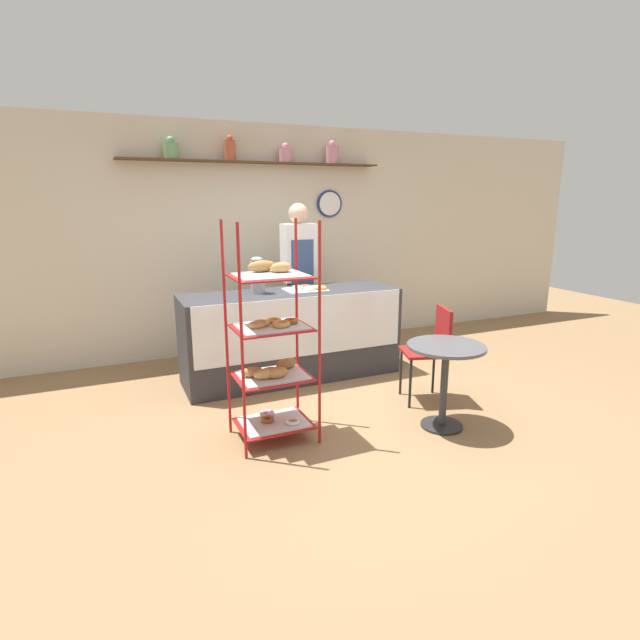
{
  "coord_description": "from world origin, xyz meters",
  "views": [
    {
      "loc": [
        -1.77,
        -3.59,
        1.85
      ],
      "look_at": [
        0.0,
        0.39,
        0.78
      ],
      "focal_mm": 28.0,
      "sensor_mm": 36.0,
      "label": 1
    }
  ],
  "objects_px": {
    "pastry_rack": "(272,346)",
    "cafe_chair": "(433,344)",
    "person_worker": "(299,275)",
    "donut_tray_counter": "(309,288)",
    "coffee_carafe": "(257,276)",
    "cafe_table": "(445,366)"
  },
  "relations": [
    {
      "from": "pastry_rack",
      "to": "cafe_table",
      "type": "relative_size",
      "value": 2.4
    },
    {
      "from": "person_worker",
      "to": "donut_tray_counter",
      "type": "xyz_separation_m",
      "value": [
        -0.12,
        -0.56,
        -0.06
      ]
    },
    {
      "from": "donut_tray_counter",
      "to": "person_worker",
      "type": "bearing_deg",
      "value": 78.22
    },
    {
      "from": "cafe_table",
      "to": "donut_tray_counter",
      "type": "relative_size",
      "value": 1.7
    },
    {
      "from": "cafe_table",
      "to": "coffee_carafe",
      "type": "xyz_separation_m",
      "value": [
        -1.05,
        1.67,
        0.57
      ]
    },
    {
      "from": "coffee_carafe",
      "to": "donut_tray_counter",
      "type": "bearing_deg",
      "value": -6.0
    },
    {
      "from": "coffee_carafe",
      "to": "donut_tray_counter",
      "type": "distance_m",
      "value": 0.56
    },
    {
      "from": "person_worker",
      "to": "cafe_chair",
      "type": "relative_size",
      "value": 2.03
    },
    {
      "from": "cafe_table",
      "to": "coffee_carafe",
      "type": "height_order",
      "value": "coffee_carafe"
    },
    {
      "from": "cafe_chair",
      "to": "donut_tray_counter",
      "type": "bearing_deg",
      "value": -126.99
    },
    {
      "from": "person_worker",
      "to": "donut_tray_counter",
      "type": "relative_size",
      "value": 4.33
    },
    {
      "from": "person_worker",
      "to": "cafe_table",
      "type": "height_order",
      "value": "person_worker"
    },
    {
      "from": "pastry_rack",
      "to": "cafe_chair",
      "type": "height_order",
      "value": "pastry_rack"
    },
    {
      "from": "person_worker",
      "to": "coffee_carafe",
      "type": "bearing_deg",
      "value": -141.8
    },
    {
      "from": "person_worker",
      "to": "cafe_table",
      "type": "distance_m",
      "value": 2.27
    },
    {
      "from": "person_worker",
      "to": "cafe_chair",
      "type": "height_order",
      "value": "person_worker"
    },
    {
      "from": "pastry_rack",
      "to": "donut_tray_counter",
      "type": "xyz_separation_m",
      "value": [
        0.81,
        1.22,
        0.18
      ]
    },
    {
      "from": "person_worker",
      "to": "coffee_carafe",
      "type": "xyz_separation_m",
      "value": [
        -0.65,
        -0.51,
        0.1
      ]
    },
    {
      "from": "cafe_chair",
      "to": "coffee_carafe",
      "type": "bearing_deg",
      "value": -113.7
    },
    {
      "from": "pastry_rack",
      "to": "cafe_chair",
      "type": "distance_m",
      "value": 1.61
    },
    {
      "from": "cafe_chair",
      "to": "person_worker",
      "type": "bearing_deg",
      "value": -140.55
    },
    {
      "from": "pastry_rack",
      "to": "coffee_carafe",
      "type": "relative_size",
      "value": 4.64
    }
  ]
}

